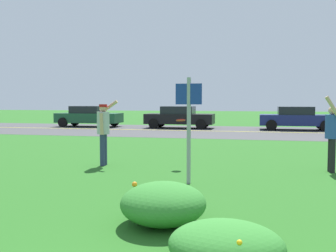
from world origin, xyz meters
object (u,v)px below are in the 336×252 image
Objects in this scene: car_dark_green_leftmost at (89,116)px; sign_post_near_path at (189,119)px; car_black_center_left at (179,117)px; person_thrower_red_cap_gray_shirt at (103,128)px; person_catcher_blue_shirt at (332,133)px; frisbee_red at (181,120)px; car_navy_center_right at (296,118)px.

sign_post_near_path is at bearing -58.85° from car_dark_green_leftmost.
car_dark_green_leftmost and car_black_center_left have the same top height.
person_thrower_red_cap_gray_shirt reaches higher than car_black_center_left.
person_catcher_blue_shirt is at bearing 33.39° from sign_post_near_path.
person_thrower_red_cap_gray_shirt is at bearing -63.59° from car_dark_green_leftmost.
car_dark_green_leftmost reaches higher than frisbee_red.
sign_post_near_path is 19.67m from car_dark_green_leftmost.
person_catcher_blue_shirt reaches higher than person_thrower_red_cap_gray_shirt.
person_catcher_blue_shirt is 16.23m from car_black_center_left.
person_thrower_red_cap_gray_shirt is at bearing 146.66° from sign_post_near_path.
car_dark_green_leftmost is at bearing 116.41° from person_thrower_red_cap_gray_shirt.
sign_post_near_path is 2.21m from frisbee_red.
car_dark_green_leftmost is 6.52m from car_black_center_left.
car_dark_green_leftmost is 13.95m from car_navy_center_right.
frisbee_red is 15.35m from car_navy_center_right.
car_black_center_left is at bearing 115.08° from person_catcher_blue_shirt.
frisbee_red is at bearing 9.34° from person_thrower_red_cap_gray_shirt.
car_black_center_left is at bearing 0.00° from car_dark_green_leftmost.
frisbee_red is (2.10, 0.34, 0.22)m from person_thrower_red_cap_gray_shirt.
person_thrower_red_cap_gray_shirt is 0.40× the size of car_black_center_left.
person_catcher_blue_shirt is 0.42× the size of car_black_center_left.
frisbee_red is 0.06× the size of car_dark_green_leftmost.
frisbee_red is (-0.60, 2.12, -0.13)m from sign_post_near_path.
car_black_center_left is (-3.65, 16.82, -0.64)m from sign_post_near_path.
sign_post_near_path is at bearing -146.61° from person_catcher_blue_shirt.
person_catcher_blue_shirt reaches higher than frisbee_red.
frisbee_red is at bearing -106.59° from car_navy_center_right.
car_dark_green_leftmost is at bearing 121.15° from sign_post_near_path.
car_navy_center_right is (3.78, 16.82, -0.64)m from sign_post_near_path.
car_dark_green_leftmost is 1.00× the size of car_navy_center_right.
person_catcher_blue_shirt reaches higher than car_black_center_left.
person_catcher_blue_shirt is 0.42× the size of car_navy_center_right.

